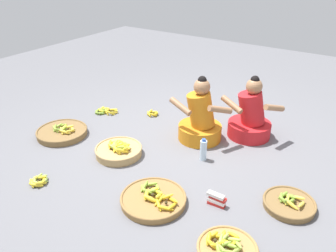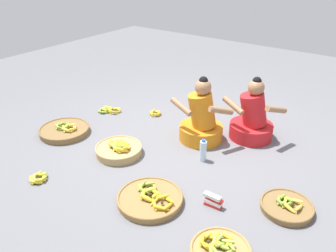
# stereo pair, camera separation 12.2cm
# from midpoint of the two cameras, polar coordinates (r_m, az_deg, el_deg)

# --- Properties ---
(ground_plane) EXTENTS (10.00, 10.00, 0.00)m
(ground_plane) POSITION_cam_midpoint_polar(r_m,az_deg,el_deg) (4.04, 2.52, -3.34)
(ground_plane) COLOR slate
(vendor_woman_front) EXTENTS (0.69, 0.52, 0.80)m
(vendor_woman_front) POSITION_cam_midpoint_polar(r_m,az_deg,el_deg) (4.09, 6.42, 0.93)
(vendor_woman_front) COLOR orange
(vendor_woman_front) RESTS_ON ground
(vendor_woman_behind) EXTENTS (0.70, 0.53, 0.78)m
(vendor_woman_behind) POSITION_cam_midpoint_polar(r_m,az_deg,el_deg) (4.25, 14.60, 1.10)
(vendor_woman_behind) COLOR red
(vendor_woman_behind) RESTS_ON ground
(banana_basket_back_right) EXTENTS (0.53, 0.53, 0.17)m
(banana_basket_back_right) POSITION_cam_midpoint_polar(r_m,az_deg,el_deg) (3.89, -7.27, -3.86)
(banana_basket_back_right) COLOR tan
(banana_basket_back_right) RESTS_ON ground
(banana_basket_mid_left) EXTENTS (0.61, 0.61, 0.14)m
(banana_basket_mid_left) POSITION_cam_midpoint_polar(r_m,az_deg,el_deg) (3.20, -1.86, -11.92)
(banana_basket_mid_left) COLOR olive
(banana_basket_mid_left) RESTS_ON ground
(banana_basket_back_center) EXTENTS (0.47, 0.47, 0.12)m
(banana_basket_back_center) POSITION_cam_midpoint_polar(r_m,az_deg,el_deg) (3.31, 20.12, -12.41)
(banana_basket_back_center) COLOR brown
(banana_basket_back_center) RESTS_ON ground
(banana_basket_back_left) EXTENTS (0.62, 0.62, 0.14)m
(banana_basket_back_left) POSITION_cam_midpoint_polar(r_m,az_deg,el_deg) (4.46, -16.06, -0.67)
(banana_basket_back_left) COLOR brown
(banana_basket_back_left) RESTS_ON ground
(banana_basket_mid_right) EXTENTS (0.47, 0.47, 0.13)m
(banana_basket_mid_right) POSITION_cam_midpoint_polar(r_m,az_deg,el_deg) (2.79, 9.96, -19.66)
(banana_basket_mid_right) COLOR #A87F47
(banana_basket_mid_right) RESTS_ON ground
(loose_bananas_near_vendor) EXTENTS (0.31, 0.28, 0.09)m
(loose_bananas_near_vendor) POSITION_cam_midpoint_polar(r_m,az_deg,el_deg) (4.93, -9.20, 2.64)
(loose_bananas_near_vendor) COLOR yellow
(loose_bananas_near_vendor) RESTS_ON ground
(loose_bananas_front_center) EXTENTS (0.19, 0.22, 0.09)m
(loose_bananas_front_center) POSITION_cam_midpoint_polar(r_m,az_deg,el_deg) (3.68, -19.79, -8.13)
(loose_bananas_front_center) COLOR yellow
(loose_bananas_front_center) RESTS_ON ground
(loose_bananas_near_bicycle) EXTENTS (0.18, 0.18, 0.08)m
(loose_bananas_near_bicycle) POSITION_cam_midpoint_polar(r_m,az_deg,el_deg) (4.77, -1.34, 2.15)
(loose_bananas_near_bicycle) COLOR gold
(loose_bananas_near_bicycle) RESTS_ON ground
(water_bottle) EXTENTS (0.07, 0.07, 0.26)m
(water_bottle) POSITION_cam_midpoint_polar(r_m,az_deg,el_deg) (3.75, 6.76, -4.09)
(water_bottle) COLOR silver
(water_bottle) RESTS_ON ground
(packet_carton_stack) EXTENTS (0.18, 0.07, 0.12)m
(packet_carton_stack) POSITION_cam_midpoint_polar(r_m,az_deg,el_deg) (3.18, 8.61, -12.16)
(packet_carton_stack) COLOR red
(packet_carton_stack) RESTS_ON ground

